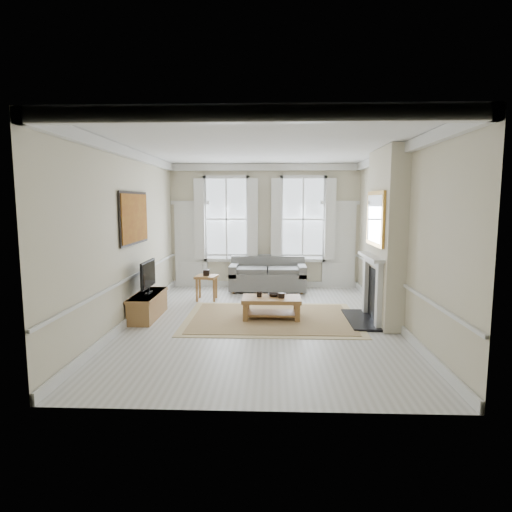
{
  "coord_description": "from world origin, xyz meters",
  "views": [
    {
      "loc": [
        0.21,
        -8.21,
        2.38
      ],
      "look_at": [
        -0.12,
        0.63,
        1.25
      ],
      "focal_mm": 30.0,
      "sensor_mm": 36.0,
      "label": 1
    }
  ],
  "objects_px": {
    "side_table": "(207,280)",
    "coffee_table": "(271,301)",
    "sofa": "(268,277)",
    "tv_stand": "(148,306)"
  },
  "relations": [
    {
      "from": "sofa",
      "to": "coffee_table",
      "type": "distance_m",
      "value": 2.81
    },
    {
      "from": "coffee_table",
      "to": "tv_stand",
      "type": "xyz_separation_m",
      "value": [
        -2.54,
        -0.0,
        -0.11
      ]
    },
    {
      "from": "sofa",
      "to": "tv_stand",
      "type": "height_order",
      "value": "sofa"
    },
    {
      "from": "sofa",
      "to": "side_table",
      "type": "bearing_deg",
      "value": -141.29
    },
    {
      "from": "coffee_table",
      "to": "tv_stand",
      "type": "relative_size",
      "value": 0.84
    },
    {
      "from": "side_table",
      "to": "coffee_table",
      "type": "xyz_separation_m",
      "value": [
        1.58,
        -1.63,
        -0.12
      ]
    },
    {
      "from": "coffee_table",
      "to": "sofa",
      "type": "bearing_deg",
      "value": 92.33
    },
    {
      "from": "sofa",
      "to": "tv_stand",
      "type": "xyz_separation_m",
      "value": [
        -2.44,
        -2.82,
        -0.12
      ]
    },
    {
      "from": "side_table",
      "to": "coffee_table",
      "type": "distance_m",
      "value": 2.27
    },
    {
      "from": "side_table",
      "to": "tv_stand",
      "type": "relative_size",
      "value": 0.43
    }
  ]
}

